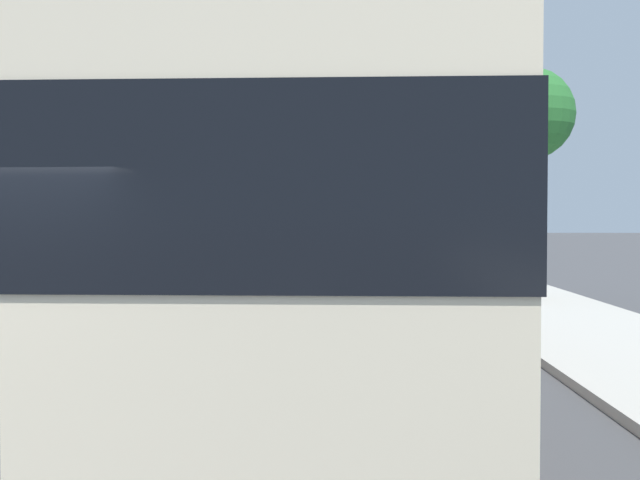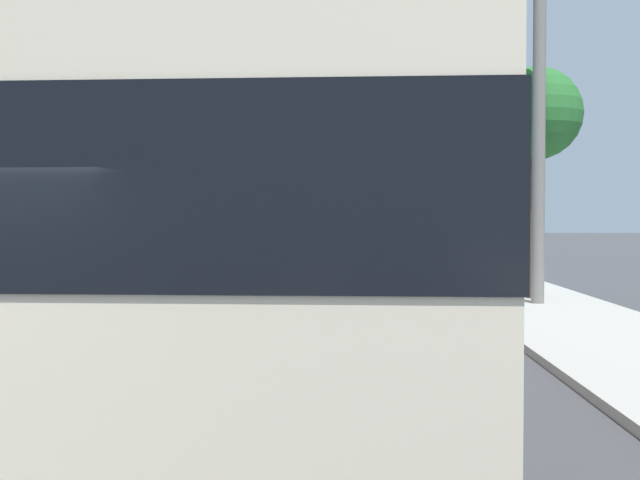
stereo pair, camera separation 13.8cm
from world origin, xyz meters
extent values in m
cube|color=#B2ADA3|center=(10.00, -7.23, 0.07)|extent=(110.00, 3.60, 0.14)
cube|color=silver|center=(10.00, 0.00, 0.00)|extent=(110.00, 0.16, 0.01)
cube|color=beige|center=(5.35, -2.17, 1.97)|extent=(12.50, 3.00, 3.23)
cube|color=black|center=(5.35, -2.17, 2.40)|extent=(12.54, 3.04, 1.03)
cube|color=red|center=(5.35, -2.17, 0.60)|extent=(12.53, 3.03, 0.16)
cylinder|color=black|center=(9.36, -1.10, 0.50)|extent=(1.01, 0.33, 1.00)
cylinder|color=black|center=(9.29, -3.50, 0.50)|extent=(1.01, 0.33, 1.00)
cylinder|color=black|center=(1.42, -0.84, 0.50)|extent=(1.01, 0.33, 1.00)
cylinder|color=black|center=(1.34, -3.24, 0.50)|extent=(1.01, 0.33, 1.00)
cube|color=silver|center=(31.36, 2.59, 0.54)|extent=(4.34, 2.03, 0.73)
cube|color=black|center=(31.42, 2.59, 1.14)|extent=(2.07, 1.77, 0.47)
cylinder|color=black|center=(30.00, 1.69, 0.32)|extent=(0.65, 0.25, 0.64)
cylinder|color=black|center=(29.92, 3.33, 0.32)|extent=(0.65, 0.25, 0.64)
cylinder|color=black|center=(32.80, 1.84, 0.32)|extent=(0.65, 0.25, 0.64)
cylinder|color=black|center=(32.71, 3.48, 0.32)|extent=(0.65, 0.25, 0.64)
cube|color=black|center=(41.04, -2.22, 0.60)|extent=(4.23, 1.83, 0.84)
cube|color=black|center=(40.76, -2.22, 1.31)|extent=(2.21, 1.66, 0.57)
cylinder|color=black|center=(42.44, -1.43, 0.32)|extent=(0.64, 0.23, 0.64)
cylinder|color=black|center=(42.42, -3.05, 0.32)|extent=(0.64, 0.23, 0.64)
cylinder|color=black|center=(39.66, -1.39, 0.32)|extent=(0.64, 0.23, 0.64)
cylinder|color=black|center=(39.64, -3.01, 0.32)|extent=(0.64, 0.23, 0.64)
cube|color=gold|center=(47.31, -2.20, 0.56)|extent=(3.97, 1.76, 0.77)
cube|color=black|center=(47.32, -2.20, 1.22)|extent=(2.02, 1.60, 0.56)
cylinder|color=black|center=(48.62, -1.44, 0.32)|extent=(0.64, 0.23, 0.64)
cylinder|color=black|center=(48.61, -3.00, 0.32)|extent=(0.64, 0.23, 0.64)
cylinder|color=black|center=(46.02, -1.41, 0.32)|extent=(0.64, 0.23, 0.64)
cylinder|color=black|center=(46.00, -2.97, 0.32)|extent=(0.64, 0.23, 0.64)
cube|color=gray|center=(51.03, 1.80, 0.55)|extent=(4.23, 1.97, 0.74)
cube|color=black|center=(51.08, 1.79, 1.20)|extent=(1.97, 1.74, 0.55)
cylinder|color=black|center=(49.63, 1.03, 0.32)|extent=(0.65, 0.25, 0.64)
cylinder|color=black|center=(49.69, 2.67, 0.32)|extent=(0.65, 0.25, 0.64)
cylinder|color=black|center=(52.37, 0.92, 0.32)|extent=(0.65, 0.25, 0.64)
cylinder|color=black|center=(52.43, 2.56, 0.32)|extent=(0.65, 0.25, 0.64)
cylinder|color=brown|center=(16.18, -7.40, 2.12)|extent=(0.39, 0.39, 4.24)
sphere|color=#286B2D|center=(16.18, -7.40, 4.97)|extent=(2.42, 2.42, 2.42)
cylinder|color=slate|center=(14.92, -7.19, 4.18)|extent=(0.32, 0.32, 8.36)
camera|label=1|loc=(-4.58, -2.29, 2.26)|focal=44.14mm
camera|label=2|loc=(-4.57, -2.43, 2.26)|focal=44.14mm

